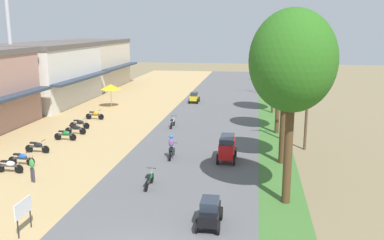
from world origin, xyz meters
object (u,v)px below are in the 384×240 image
(parked_motorbike_second, at_px, (22,158))
(car_hatchback_black, at_px, (210,212))
(car_van_red, at_px, (227,147))
(pedestrian_on_shoulder, at_px, (32,167))
(motorbike_ahead_third, at_px, (172,147))
(parked_motorbike_nearest, at_px, (10,165))
(street_signboard, at_px, (23,210))
(car_hatchback_yellow, at_px, (194,97))
(motorbike_ahead_fourth, at_px, (173,122))
(motorbike_ahead_second, at_px, (149,178))
(utility_pole_near, at_px, (308,91))
(parked_motorbike_fifth, at_px, (76,128))
(parked_motorbike_sixth, at_px, (80,123))
(streetlamp_mid, at_px, (268,54))
(parked_motorbike_third, at_px, (37,146))
(median_tree_second, at_px, (286,70))
(median_tree_third, at_px, (280,62))
(streetlamp_near, at_px, (270,63))
(median_tree_nearest, at_px, (293,62))
(vendor_umbrella, at_px, (111,87))
(parked_motorbike_fourth, at_px, (65,134))
(median_tree_fourth, at_px, (274,55))
(parked_motorbike_seventh, at_px, (95,114))

(parked_motorbike_second, bearing_deg, car_hatchback_black, -27.01)
(car_van_red, bearing_deg, pedestrian_on_shoulder, -152.38)
(pedestrian_on_shoulder, xyz_separation_m, motorbike_ahead_third, (6.96, 5.50, -0.11))
(parked_motorbike_nearest, bearing_deg, car_van_red, 18.81)
(street_signboard, bearing_deg, car_hatchback_yellow, 85.54)
(motorbike_ahead_fourth, bearing_deg, motorbike_ahead_second, -83.90)
(motorbike_ahead_second, bearing_deg, car_van_red, 53.82)
(motorbike_ahead_second, bearing_deg, utility_pole_near, 44.20)
(parked_motorbike_fifth, distance_m, car_hatchback_black, 19.35)
(parked_motorbike_sixth, height_order, car_hatchback_yellow, car_hatchback_yellow)
(streetlamp_mid, distance_m, car_van_red, 40.36)
(streetlamp_mid, xyz_separation_m, car_van_red, (-3.38, -40.05, -3.64))
(car_hatchback_black, distance_m, car_van_red, 9.44)
(parked_motorbike_sixth, bearing_deg, utility_pole_near, -10.19)
(parked_motorbike_second, bearing_deg, parked_motorbike_third, 97.97)
(street_signboard, bearing_deg, median_tree_second, 44.95)
(median_tree_third, bearing_deg, motorbike_ahead_fourth, 176.32)
(parked_motorbike_fifth, relative_size, street_signboard, 1.20)
(median_tree_third, relative_size, motorbike_ahead_third, 4.37)
(streetlamp_near, xyz_separation_m, car_hatchback_yellow, (-8.70, -6.02, -3.59))
(parked_motorbike_sixth, height_order, median_tree_nearest, median_tree_nearest)
(vendor_umbrella, xyz_separation_m, car_hatchback_yellow, (8.65, 4.05, -1.56))
(parked_motorbike_sixth, bearing_deg, motorbike_ahead_fourth, 12.14)
(median_tree_nearest, xyz_separation_m, car_hatchback_black, (-3.51, -3.16, -6.37))
(parked_motorbike_fifth, distance_m, motorbike_ahead_second, 13.75)
(car_hatchback_yellow, xyz_separation_m, motorbike_ahead_fourth, (-0.06, -12.46, -0.17))
(parked_motorbike_third, height_order, parked_motorbike_fourth, same)
(pedestrian_on_shoulder, height_order, median_tree_nearest, median_tree_nearest)
(median_tree_fourth, bearing_deg, car_hatchback_black, -97.71)
(parked_motorbike_second, bearing_deg, street_signboard, -59.01)
(parked_motorbike_fourth, height_order, car_van_red, car_van_red)
(median_tree_second, bearing_deg, pedestrian_on_shoulder, -158.15)
(parked_motorbike_fifth, bearing_deg, median_tree_third, 10.47)
(parked_motorbike_fourth, height_order, vendor_umbrella, vendor_umbrella)
(parked_motorbike_sixth, distance_m, street_signboard, 19.11)
(parked_motorbike_third, relative_size, pedestrian_on_shoulder, 1.11)
(parked_motorbike_fifth, bearing_deg, parked_motorbike_second, -90.47)
(parked_motorbike_seventh, relative_size, median_tree_third, 0.23)
(streetlamp_near, distance_m, car_van_red, 27.63)
(parked_motorbike_sixth, xyz_separation_m, streetlamp_mid, (16.65, 33.01, 4.11))
(parked_motorbike_second, xyz_separation_m, parked_motorbike_third, (-0.38, 2.68, 0.00))
(median_tree_nearest, bearing_deg, parked_motorbike_second, 168.34)
(vendor_umbrella, bearing_deg, median_tree_fourth, -1.34)
(parked_motorbike_fifth, height_order, parked_motorbike_sixth, same)
(vendor_umbrella, distance_m, median_tree_third, 20.04)
(car_hatchback_yellow, bearing_deg, pedestrian_on_shoulder, -101.24)
(parked_motorbike_fourth, height_order, parked_motorbike_fifth, same)
(median_tree_fourth, xyz_separation_m, car_hatchback_yellow, (-8.79, 4.45, -5.16))
(streetlamp_mid, bearing_deg, utility_pole_near, -86.85)
(parked_motorbike_third, bearing_deg, median_tree_nearest, -19.93)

